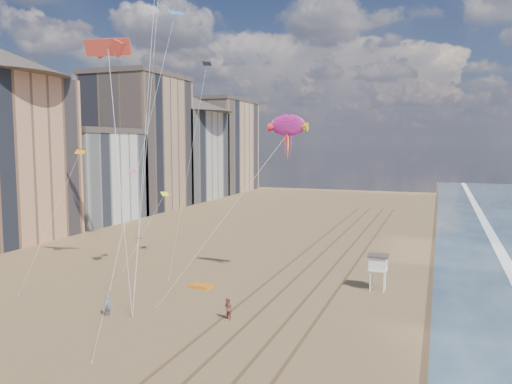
{
  "coord_description": "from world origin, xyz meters",
  "views": [
    {
      "loc": [
        15.24,
        -20.64,
        14.5
      ],
      "look_at": [
        -1.99,
        26.0,
        9.5
      ],
      "focal_mm": 35.0,
      "sensor_mm": 36.0,
      "label": 1
    }
  ],
  "objects_px": {
    "show_kite": "(288,126)",
    "kite_flyer_b": "(228,309)",
    "lifeguard_stand": "(378,263)",
    "kite_flyer_a": "(107,306)",
    "grounded_kite": "(201,286)"
  },
  "relations": [
    {
      "from": "lifeguard_stand",
      "to": "grounded_kite",
      "type": "distance_m",
      "value": 17.66
    },
    {
      "from": "lifeguard_stand",
      "to": "grounded_kite",
      "type": "bearing_deg",
      "value": -163.25
    },
    {
      "from": "show_kite",
      "to": "kite_flyer_b",
      "type": "distance_m",
      "value": 18.55
    },
    {
      "from": "kite_flyer_b",
      "to": "grounded_kite",
      "type": "bearing_deg",
      "value": 161.53
    },
    {
      "from": "grounded_kite",
      "to": "kite_flyer_a",
      "type": "bearing_deg",
      "value": -105.14
    },
    {
      "from": "grounded_kite",
      "to": "show_kite",
      "type": "height_order",
      "value": "show_kite"
    },
    {
      "from": "lifeguard_stand",
      "to": "kite_flyer_a",
      "type": "height_order",
      "value": "lifeguard_stand"
    },
    {
      "from": "lifeguard_stand",
      "to": "kite_flyer_b",
      "type": "xyz_separation_m",
      "value": [
        -10.5,
        -12.59,
        -1.82
      ]
    },
    {
      "from": "show_kite",
      "to": "kite_flyer_a",
      "type": "bearing_deg",
      "value": -131.45
    },
    {
      "from": "grounded_kite",
      "to": "kite_flyer_b",
      "type": "bearing_deg",
      "value": -46.42
    },
    {
      "from": "grounded_kite",
      "to": "show_kite",
      "type": "distance_m",
      "value": 18.12
    },
    {
      "from": "show_kite",
      "to": "grounded_kite",
      "type": "bearing_deg",
      "value": -159.85
    },
    {
      "from": "show_kite",
      "to": "kite_flyer_b",
      "type": "bearing_deg",
      "value": -100.01
    },
    {
      "from": "lifeguard_stand",
      "to": "kite_flyer_a",
      "type": "distance_m",
      "value": 25.45
    },
    {
      "from": "lifeguard_stand",
      "to": "kite_flyer_a",
      "type": "xyz_separation_m",
      "value": [
        -20.29,
        -15.25,
        -1.84
      ]
    }
  ]
}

